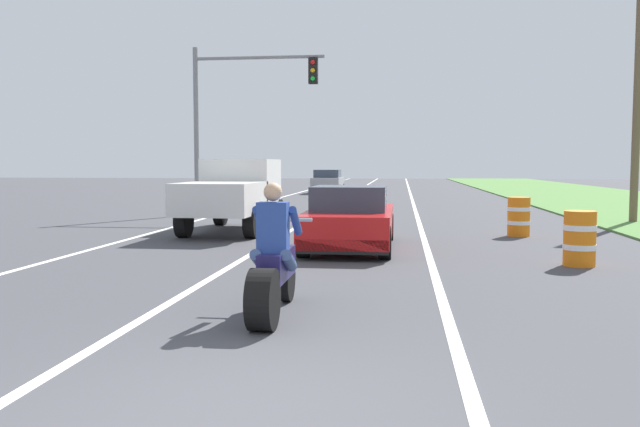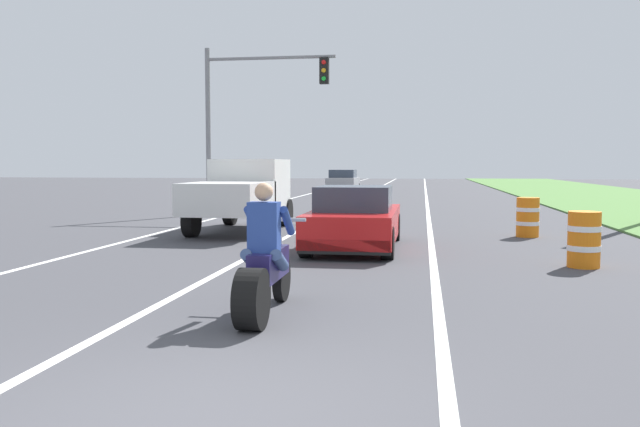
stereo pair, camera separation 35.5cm
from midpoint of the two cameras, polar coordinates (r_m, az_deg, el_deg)
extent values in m
plane|color=#424247|center=(4.88, -8.96, -17.79)|extent=(160.00, 160.00, 0.00)
cube|color=white|center=(25.30, -6.64, 0.15)|extent=(0.14, 120.00, 0.01)
cube|color=white|center=(24.37, 9.89, -0.04)|extent=(0.14, 120.00, 0.01)
cube|color=white|center=(24.58, 1.46, 0.06)|extent=(0.14, 120.00, 0.01)
cylinder|color=black|center=(7.26, -4.63, -7.51)|extent=(0.28, 0.69, 0.69)
cylinder|color=black|center=(8.75, -2.22, -5.68)|extent=(0.12, 0.63, 0.63)
cube|color=#1E194C|center=(8.00, -3.24, -4.47)|extent=(0.28, 1.10, 0.36)
cylinder|color=#B2B2B7|center=(8.62, -2.34, -3.37)|extent=(0.08, 0.36, 0.73)
cylinder|color=#A5A5AA|center=(8.55, -2.37, -0.53)|extent=(0.70, 0.05, 0.05)
cube|color=navy|center=(7.72, -3.62, -1.21)|extent=(0.36, 0.24, 0.60)
sphere|color=tan|center=(7.69, -3.64, 1.91)|extent=(0.22, 0.22, 0.22)
cylinder|color=#384C7A|center=(7.84, -4.85, -4.07)|extent=(0.14, 0.47, 0.32)
cylinder|color=navy|center=(8.06, -4.68, -0.62)|extent=(0.10, 0.51, 0.40)
cylinder|color=#384C7A|center=(7.76, -2.26, -4.15)|extent=(0.14, 0.47, 0.32)
cylinder|color=navy|center=(7.97, -1.61, -0.67)|extent=(0.10, 0.51, 0.40)
cube|color=red|center=(14.24, 3.81, -0.94)|extent=(1.80, 4.30, 0.64)
cube|color=#333D4C|center=(14.00, 3.74, 1.35)|extent=(1.56, 1.70, 0.52)
cube|color=black|center=(12.24, 2.93, -2.93)|extent=(1.76, 0.20, 0.28)
cylinder|color=black|center=(15.94, 1.46, -1.12)|extent=(0.24, 0.64, 0.64)
cylinder|color=black|center=(15.81, 7.22, -1.20)|extent=(0.24, 0.64, 0.64)
cylinder|color=black|center=(12.79, -0.43, -2.47)|extent=(0.24, 0.64, 0.64)
cylinder|color=black|center=(12.63, 6.76, -2.59)|extent=(0.24, 0.64, 0.64)
cube|color=silver|center=(18.82, -5.56, 2.62)|extent=(1.90, 2.10, 1.40)
cube|color=#333D4C|center=(19.15, -5.31, 3.81)|extent=(1.67, 0.29, 0.57)
cube|color=silver|center=(16.67, -7.50, 1.36)|extent=(1.90, 2.70, 0.80)
cylinder|color=black|center=(19.87, -7.39, 0.16)|extent=(0.28, 0.80, 0.80)
cylinder|color=black|center=(19.45, -2.47, 0.10)|extent=(0.28, 0.80, 0.80)
cylinder|color=black|center=(16.69, -10.64, -0.67)|extent=(0.28, 0.80, 0.80)
cylinder|color=black|center=(16.19, -4.83, -0.77)|extent=(0.28, 0.80, 0.80)
cylinder|color=gray|center=(24.02, -9.36, 7.06)|extent=(0.18, 0.18, 6.00)
cylinder|color=gray|center=(23.67, -3.93, 13.48)|extent=(4.66, 0.12, 0.12)
cube|color=black|center=(23.24, 0.83, 12.41)|extent=(0.32, 0.24, 0.90)
sphere|color=red|center=(23.15, 0.78, 13.14)|extent=(0.16, 0.16, 0.16)
sphere|color=orange|center=(23.10, 0.78, 12.46)|extent=(0.16, 0.16, 0.16)
sphere|color=green|center=(23.07, 0.78, 11.77)|extent=(0.16, 0.16, 0.16)
cylinder|color=orange|center=(12.55, 22.92, -2.11)|extent=(0.56, 0.56, 1.00)
cylinder|color=white|center=(12.53, 22.95, -1.21)|extent=(0.58, 0.58, 0.10)
cylinder|color=white|center=(12.57, 22.90, -2.79)|extent=(0.58, 0.58, 0.10)
cylinder|color=orange|center=(17.29, 18.33, -0.32)|extent=(0.56, 0.56, 1.00)
cylinder|color=white|center=(17.28, 18.35, 0.35)|extent=(0.58, 0.58, 0.10)
cylinder|color=white|center=(17.30, 18.32, -0.81)|extent=(0.58, 0.58, 0.10)
cube|color=#99999E|center=(41.42, 2.31, 2.69)|extent=(1.76, 4.00, 0.70)
cube|color=#333D4C|center=(41.21, 2.28, 3.51)|extent=(1.56, 2.00, 0.50)
cylinder|color=black|center=(42.92, 1.46, 2.28)|extent=(0.20, 0.60, 0.60)
cylinder|color=black|center=(42.74, 3.59, 2.26)|extent=(0.20, 0.60, 0.60)
cylinder|color=black|center=(40.14, 0.94, 2.14)|extent=(0.20, 0.60, 0.60)
cylinder|color=black|center=(39.95, 3.21, 2.12)|extent=(0.20, 0.60, 0.60)
camera|label=1|loc=(0.18, -89.08, 0.07)|focal=36.45mm
camera|label=2|loc=(0.18, 90.92, -0.07)|focal=36.45mm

